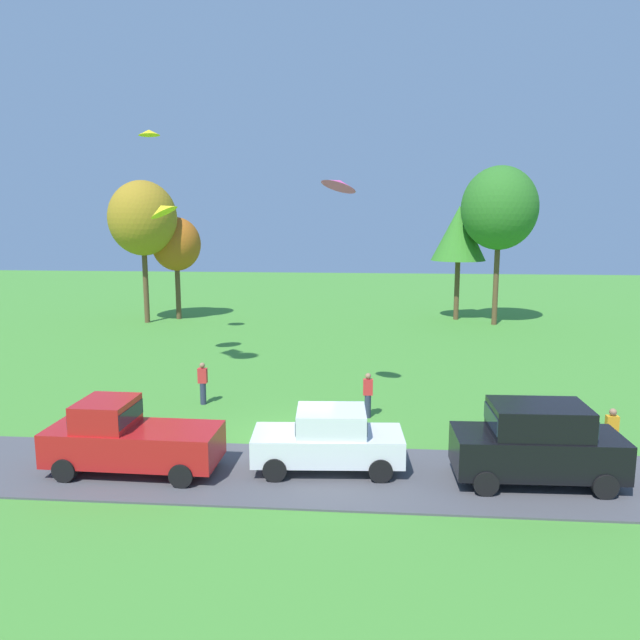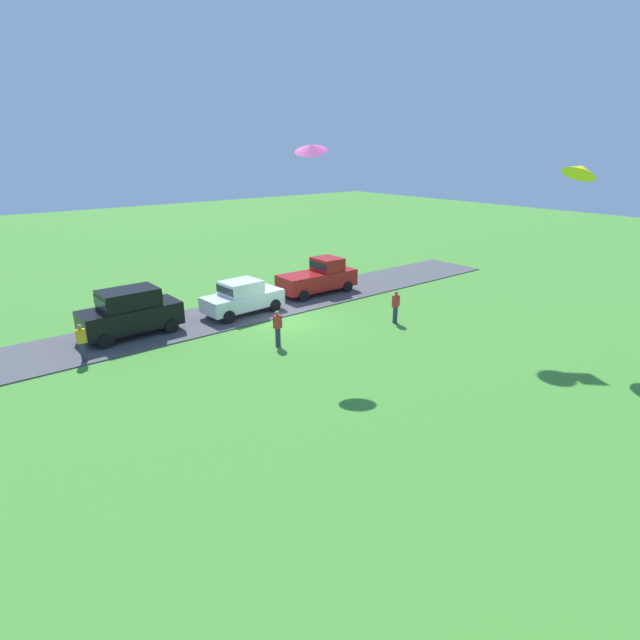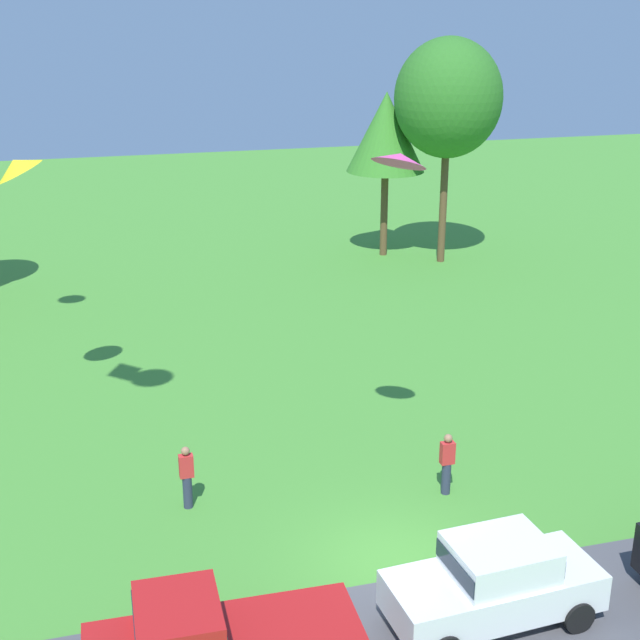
{
  "view_description": "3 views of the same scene",
  "coord_description": "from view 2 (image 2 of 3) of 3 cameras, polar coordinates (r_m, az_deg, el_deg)",
  "views": [
    {
      "loc": [
        2.45,
        -20.0,
        7.55
      ],
      "look_at": [
        0.19,
        6.88,
        2.93
      ],
      "focal_mm": 35.0,
      "sensor_mm": 36.0,
      "label": 1
    },
    {
      "loc": [
        14.17,
        20.31,
        8.62
      ],
      "look_at": [
        2.68,
        5.98,
        2.28
      ],
      "focal_mm": 28.0,
      "sensor_mm": 36.0,
      "label": 2
    },
    {
      "loc": [
        -6.26,
        -16.33,
        12.14
      ],
      "look_at": [
        -0.26,
        5.36,
        4.08
      ],
      "focal_mm": 50.0,
      "sensor_mm": 36.0,
      "label": 3
    }
  ],
  "objects": [
    {
      "name": "ground_plane",
      "position": [
        26.23,
        -3.59,
        -0.19
      ],
      "size": [
        120.0,
        120.0,
        0.0
      ],
      "primitive_type": "plane",
      "color": "#478E33"
    },
    {
      "name": "pavement_strip",
      "position": [
        28.55,
        -6.99,
        1.38
      ],
      "size": [
        36.0,
        4.4,
        0.06
      ],
      "primitive_type": "cube",
      "color": "#4C4C51",
      "rests_on": "ground"
    },
    {
      "name": "car_pickup_far_end",
      "position": [
        31.0,
        -0.04,
        5.01
      ],
      "size": [
        5.04,
        2.14,
        2.14
      ],
      "color": "red",
      "rests_on": "ground"
    },
    {
      "name": "car_sedan_by_flagpole",
      "position": [
        27.34,
        -8.88,
        2.71
      ],
      "size": [
        4.51,
        2.19,
        1.84
      ],
      "color": "white",
      "rests_on": "ground"
    },
    {
      "name": "car_suv_near_entrance",
      "position": [
        25.42,
        -20.88,
        1.01
      ],
      "size": [
        4.65,
        2.14,
        2.28
      ],
      "color": "black",
      "rests_on": "ground"
    },
    {
      "name": "person_watching_sky",
      "position": [
        22.75,
        -4.86,
        -0.93
      ],
      "size": [
        0.36,
        0.24,
        1.71
      ],
      "color": "#2D334C",
      "rests_on": "ground"
    },
    {
      "name": "person_on_lawn",
      "position": [
        26.04,
        8.63,
        1.52
      ],
      "size": [
        0.36,
        0.24,
        1.71
      ],
      "color": "#2D334C",
      "rests_on": "ground"
    },
    {
      "name": "person_beside_suv",
      "position": [
        23.23,
        -25.55,
        -2.38
      ],
      "size": [
        0.36,
        0.24,
        1.71
      ],
      "color": "#2D334C",
      "rests_on": "ground"
    },
    {
      "name": "kite_delta_mid_center",
      "position": [
        24.22,
        27.61,
        14.95
      ],
      "size": [
        1.57,
        1.55,
        0.97
      ],
      "primitive_type": "cone",
      "rotation": [
        0.46,
        0.0,
        4.6
      ],
      "color": "yellow"
    },
    {
      "name": "kite_delta_high_left",
      "position": [
        21.23,
        -1.06,
        19.08
      ],
      "size": [
        1.9,
        1.9,
        0.71
      ],
      "primitive_type": "cone",
      "rotation": [
        -0.36,
        0.0,
        5.43
      ],
      "color": "#EA4C9E"
    }
  ]
}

